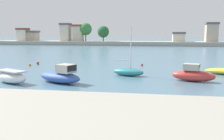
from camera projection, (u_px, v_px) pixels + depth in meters
The scene contains 8 objects.
moored_boat_2 at pixel (11, 77), 23.43m from camera, with size 4.19×3.04×1.19m.
moored_boat_3 at pixel (61, 76), 23.59m from camera, with size 5.08×3.69×1.77m.
moored_boat_4 at pixel (128, 72), 27.42m from camera, with size 3.74×2.30×5.26m.
moored_boat_5 at pixel (193, 75), 24.28m from camera, with size 4.25×2.41×1.67m.
mooring_buoy_0 at pixel (142, 65), 35.41m from camera, with size 0.33×0.33×0.33m, color red.
mooring_buoy_1 at pixel (30, 65), 35.37m from camera, with size 0.37×0.37×0.37m, color orange.
mooring_buoy_2 at pixel (38, 63), 37.15m from camera, with size 0.41×0.41×0.41m, color red.
distant_shoreline at pixel (112, 40), 92.22m from camera, with size 96.81×9.50×8.08m.
Camera 1 is at (11.04, -15.15, 4.64)m, focal length 40.93 mm.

